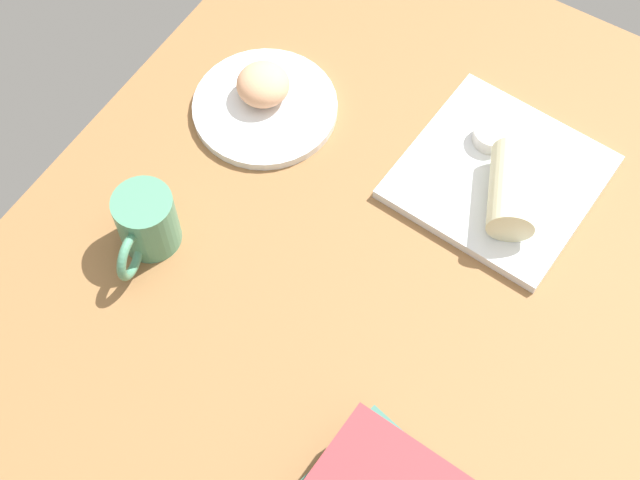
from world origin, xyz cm
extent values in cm
cube|color=olive|center=(0.00, 0.00, 2.00)|extent=(110.00, 90.00, 4.00)
cylinder|color=white|center=(12.34, 24.42, 4.70)|extent=(21.29, 21.29, 1.40)
ellipsoid|color=tan|center=(13.70, 25.46, 7.92)|extent=(10.87, 10.85, 5.03)
cube|color=white|center=(19.58, -10.21, 4.80)|extent=(27.24, 27.24, 1.60)
cylinder|color=silver|center=(23.95, -6.48, 6.78)|extent=(5.32, 5.32, 2.35)
cylinder|color=#D45B32|center=(23.95, -6.48, 7.65)|extent=(4.36, 4.36, 0.40)
cylinder|color=beige|center=(16.07, -13.20, 8.81)|extent=(14.31, 10.95, 6.42)
cylinder|color=#4C8C6B|center=(-13.70, 25.50, 8.61)|extent=(8.06, 8.06, 9.23)
cylinder|color=olive|center=(-13.70, 25.50, 12.63)|extent=(6.61, 6.61, 0.40)
torus|color=#4C8C6B|center=(-19.06, 24.07, 8.61)|extent=(6.82, 2.90, 6.74)
camera|label=1|loc=(-53.77, -26.35, 112.82)|focal=51.68mm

